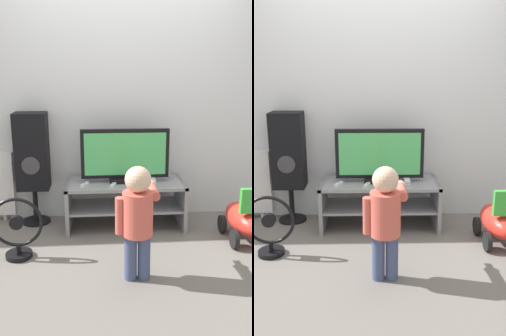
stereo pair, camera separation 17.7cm
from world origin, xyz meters
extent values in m
plane|color=slate|center=(0.00, 0.00, 0.00)|extent=(16.00, 16.00, 0.00)
cube|color=silver|center=(0.00, 0.58, 1.30)|extent=(10.00, 0.06, 2.60)
cube|color=gray|center=(0.00, 0.25, 0.45)|extent=(1.17, 0.50, 0.03)
cube|color=gray|center=(0.00, 0.25, 0.21)|extent=(1.13, 0.46, 0.02)
cube|color=gray|center=(-0.56, 0.25, 0.23)|extent=(0.04, 0.50, 0.46)
cube|color=gray|center=(0.56, 0.25, 0.23)|extent=(0.04, 0.50, 0.46)
cube|color=black|center=(0.00, 0.27, 0.48)|extent=(0.30, 0.20, 0.04)
cube|color=black|center=(0.00, 0.27, 0.74)|extent=(0.86, 0.05, 0.49)
cube|color=#4CBF66|center=(0.00, 0.25, 0.74)|extent=(0.79, 0.01, 0.42)
cube|color=white|center=(0.26, 0.23, 0.48)|extent=(0.05, 0.19, 0.04)
cube|color=#3F8CE5|center=(0.26, 0.13, 0.48)|extent=(0.03, 0.00, 0.01)
cube|color=white|center=(-0.40, 0.17, 0.47)|extent=(0.09, 0.13, 0.02)
cylinder|color=#337FD8|center=(-0.40, 0.17, 0.49)|extent=(0.01, 0.01, 0.00)
cube|color=white|center=(-0.12, 0.14, 0.47)|extent=(0.07, 0.13, 0.02)
cylinder|color=#337FD8|center=(-0.12, 0.14, 0.49)|extent=(0.01, 0.01, 0.00)
cylinder|color=#3F4C72|center=(-0.03, -0.75, 0.18)|extent=(0.10, 0.10, 0.36)
cylinder|color=#3F4C72|center=(0.07, -0.75, 0.18)|extent=(0.10, 0.10, 0.36)
cylinder|color=#D1594C|center=(0.02, -0.75, 0.53)|extent=(0.23, 0.23, 0.33)
sphere|color=beige|center=(0.02, -0.75, 0.79)|extent=(0.19, 0.19, 0.19)
cylinder|color=#D1594C|center=(-0.11, -0.75, 0.52)|extent=(0.07, 0.07, 0.28)
cylinder|color=#D1594C|center=(0.15, -0.61, 0.65)|extent=(0.07, 0.28, 0.07)
sphere|color=beige|center=(0.15, -0.47, 0.65)|extent=(0.08, 0.08, 0.08)
cube|color=white|center=(0.15, -0.43, 0.65)|extent=(0.03, 0.13, 0.02)
cylinder|color=black|center=(-0.92, 0.40, 0.01)|extent=(0.28, 0.28, 0.02)
cylinder|color=black|center=(-0.92, 0.40, 0.19)|extent=(0.05, 0.05, 0.37)
cube|color=black|center=(-0.92, 0.40, 0.75)|extent=(0.32, 0.25, 0.77)
cylinder|color=#38383D|center=(-0.92, 0.28, 0.64)|extent=(0.17, 0.01, 0.17)
cylinder|color=black|center=(-0.95, -0.34, 0.02)|extent=(0.22, 0.22, 0.04)
cylinder|color=black|center=(-0.95, -0.34, 0.08)|extent=(0.04, 0.04, 0.07)
torus|color=black|center=(-0.95, -0.34, 0.31)|extent=(0.44, 0.03, 0.44)
cylinder|color=black|center=(-0.95, -0.34, 0.31)|extent=(0.11, 0.05, 0.11)
ellipsoid|color=red|center=(1.06, -0.16, 0.21)|extent=(0.27, 0.60, 0.25)
cube|color=green|center=(1.06, -0.32, 0.44)|extent=(0.21, 0.05, 0.22)
cylinder|color=black|center=(0.93, 0.01, 0.09)|extent=(0.04, 0.17, 0.17)
cylinder|color=black|center=(1.20, 0.01, 0.09)|extent=(0.04, 0.17, 0.17)
cylinder|color=black|center=(0.93, -0.32, 0.09)|extent=(0.04, 0.17, 0.17)
cube|color=silver|center=(-1.26, 0.51, 0.03)|extent=(0.03, 0.05, 0.06)
camera|label=1|loc=(-0.26, -3.28, 1.56)|focal=40.00mm
camera|label=2|loc=(-0.09, -3.29, 1.56)|focal=40.00mm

